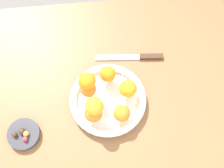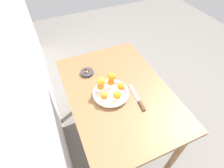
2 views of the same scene
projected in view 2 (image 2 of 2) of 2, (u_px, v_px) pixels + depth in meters
The scene contains 17 objects.
ground_plane at pixel (116, 135), 1.89m from camera, with size 6.00×6.00×0.00m, color slate.
wall_back at pixel (17, 55), 0.83m from camera, with size 4.00×0.05×2.50m, color white.
dining_table at pixel (118, 98), 1.41m from camera, with size 1.10×0.76×0.74m.
fruit_bowl at pixel (111, 93), 1.30m from camera, with size 0.27×0.27×0.04m.
candy_dish at pixel (87, 72), 1.47m from camera, with size 0.11×0.11×0.02m, color #333338.
orange_0 at pixel (104, 96), 1.23m from camera, with size 0.06×0.06×0.06m, color orange.
orange_1 at pixel (117, 95), 1.23m from camera, with size 0.06×0.06×0.06m, color orange.
orange_2 at pixel (121, 87), 1.29m from camera, with size 0.06×0.06×0.06m, color orange.
orange_3 at pixel (111, 82), 1.32m from camera, with size 0.06×0.06×0.06m, color orange.
orange_4 at pixel (101, 86), 1.29m from camera, with size 0.06×0.06×0.06m, color orange.
orange_5 at pixel (101, 81), 1.24m from camera, with size 0.06×0.06×0.06m, color orange.
orange_6 at pixel (112, 77), 1.28m from camera, with size 0.06×0.06×0.06m, color orange.
candy_ball_0 at pixel (87, 70), 1.46m from camera, with size 0.02×0.02×0.02m, color #472819.
candy_ball_1 at pixel (86, 69), 1.47m from camera, with size 0.02×0.02×0.02m, color #472819.
candy_ball_2 at pixel (85, 72), 1.45m from camera, with size 0.02×0.02×0.02m, color #C6384C.
candy_ball_3 at pixel (87, 72), 1.45m from camera, with size 0.02×0.02×0.02m, color gold.
knife at pixel (138, 99), 1.28m from camera, with size 0.26×0.04×0.01m.
Camera 2 is at (-0.79, 0.39, 1.76)m, focal length 28.00 mm.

